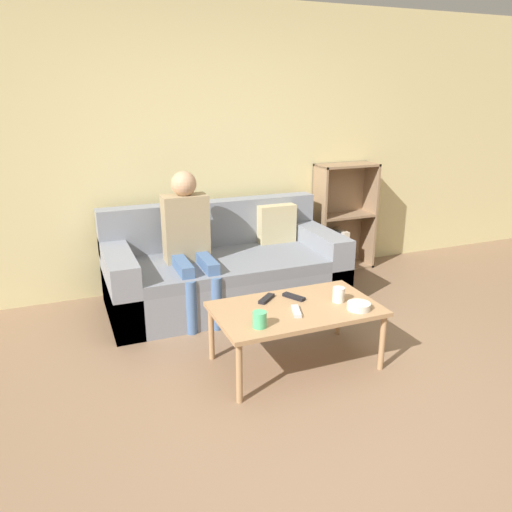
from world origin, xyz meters
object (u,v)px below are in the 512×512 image
Objects in this scene: tv_remote_0 at (266,299)px; cup_far at (339,295)px; tv_remote_1 at (296,311)px; person_adult at (188,234)px; coffee_table at (296,312)px; cup_near at (260,320)px; snack_bowl at (359,306)px; couch at (225,271)px; tv_remote_2 at (294,297)px; bookshelf at (339,228)px.

cup_far is at bearing 23.57° from tv_remote_0.
person_adult is at bearing 125.79° from tv_remote_1.
coffee_table is 10.99× the size of cup_near.
coffee_table is 1.26m from person_adult.
snack_bowl is at bearing -0.20° from cup_near.
couch is at bearing 108.04° from snack_bowl.
tv_remote_1 is (-0.04, -0.08, 0.05)m from coffee_table.
snack_bowl is (0.37, -0.19, 0.06)m from coffee_table.
tv_remote_2 is (0.09, 0.22, 0.00)m from tv_remote_1.
bookshelf is at bearing 62.53° from snack_bowl.
cup_far is at bearing -72.22° from couch.
person_adult is 1.40m from cup_far.
snack_bowl is (0.41, -0.11, 0.01)m from tv_remote_1.
cup_far is at bearing -4.85° from coffee_table.
tv_remote_1 is at bearing -71.47° from person_adult.
tv_remote_0 is at bearing 143.87° from snack_bowl.
tv_remote_2 is 0.46m from snack_bowl.
tv_remote_2 is 1.10× the size of snack_bowl.
coffee_table is 0.10m from tv_remote_1.
cup_far is 0.31m from tv_remote_2.
cup_far is at bearing -60.42° from tv_remote_2.
tv_remote_2 is (0.14, -1.09, 0.16)m from couch.
cup_far reaches higher than tv_remote_1.
cup_near reaches higher than tv_remote_0.
couch is at bearing -163.57° from bookshelf.
snack_bowl is at bearing 3.48° from tv_remote_1.
person_adult reaches higher than tv_remote_2.
cup_far is 0.66× the size of snack_bowl.
tv_remote_0 is 0.20m from tv_remote_2.
cup_far is 0.36m from tv_remote_1.
cup_near is at bearing -143.03° from tv_remote_1.
couch reaches higher than tv_remote_0.
coffee_table is 0.40m from cup_near.
couch reaches higher than cup_far.
couch is 1.50m from snack_bowl.
person_adult reaches higher than bookshelf.
bookshelf is 11.05× the size of cup_near.
bookshelf is 6.43× the size of tv_remote_2.
person_adult is (-1.76, -0.51, 0.25)m from bookshelf.
bookshelf reaches higher than snack_bowl.
cup_far is (-1.01, -1.68, 0.04)m from bookshelf.
tv_remote_0 is 0.28m from tv_remote_1.
tv_remote_2 is (0.19, -0.04, 0.00)m from tv_remote_0.
tv_remote_2 reaches higher than coffee_table.
couch reaches higher than snack_bowl.
tv_remote_2 is (0.39, 0.33, -0.04)m from cup_near.
person_adult is at bearing -165.58° from couch.
tv_remote_0 is (0.20, 0.37, -0.04)m from cup_near.
person_adult reaches higher than snack_bowl.
bookshelf is 0.93× the size of person_adult.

